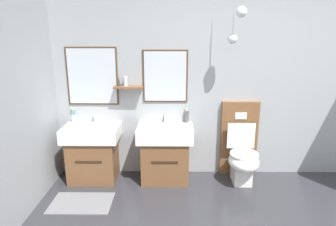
# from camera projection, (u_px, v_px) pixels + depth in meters

# --- Properties ---
(wall_back) EXTENTS (5.13, 0.55, 2.52)m
(wall_back) POSITION_uv_depth(u_px,v_px,m) (244.00, 80.00, 3.80)
(wall_back) COLOR #999EA3
(wall_back) RESTS_ON ground
(bath_mat) EXTENTS (0.68, 0.44, 0.01)m
(bath_mat) POSITION_uv_depth(u_px,v_px,m) (82.00, 203.00, 3.32)
(bath_mat) COLOR slate
(bath_mat) RESTS_ON ground
(vanity_sink_left) EXTENTS (0.69, 0.50, 0.72)m
(vanity_sink_left) POSITION_uv_depth(u_px,v_px,m) (93.00, 151.00, 3.79)
(vanity_sink_left) COLOR brown
(vanity_sink_left) RESTS_ON ground
(tap_on_left_sink) EXTENTS (0.03, 0.13, 0.11)m
(tap_on_left_sink) POSITION_uv_depth(u_px,v_px,m) (95.00, 117.00, 3.86)
(tap_on_left_sink) COLOR silver
(tap_on_left_sink) RESTS_ON vanity_sink_left
(vanity_sink_right) EXTENTS (0.69, 0.50, 0.72)m
(vanity_sink_right) POSITION_uv_depth(u_px,v_px,m) (165.00, 151.00, 3.78)
(vanity_sink_right) COLOR brown
(vanity_sink_right) RESTS_ON ground
(tap_on_right_sink) EXTENTS (0.03, 0.13, 0.11)m
(tap_on_right_sink) POSITION_uv_depth(u_px,v_px,m) (165.00, 117.00, 3.85)
(tap_on_right_sink) COLOR silver
(tap_on_right_sink) RESTS_ON vanity_sink_right
(toilet) EXTENTS (0.48, 0.62, 1.00)m
(toilet) POSITION_uv_depth(u_px,v_px,m) (241.00, 152.00, 3.78)
(toilet) COLOR brown
(toilet) RESTS_ON ground
(toothbrush_cup) EXTENTS (0.07, 0.07, 0.21)m
(toothbrush_cup) POSITION_uv_depth(u_px,v_px,m) (74.00, 118.00, 3.86)
(toothbrush_cup) COLOR silver
(toothbrush_cup) RESTS_ON vanity_sink_left
(soap_dispenser) EXTENTS (0.06, 0.06, 0.19)m
(soap_dispenser) POSITION_uv_depth(u_px,v_px,m) (187.00, 116.00, 3.84)
(soap_dispenser) COLOR #4C4C51
(soap_dispenser) RESTS_ON vanity_sink_right
(folded_hand_towel) EXTENTS (0.22, 0.16, 0.04)m
(folded_hand_towel) POSITION_uv_depth(u_px,v_px,m) (161.00, 128.00, 3.55)
(folded_hand_towel) COLOR white
(folded_hand_towel) RESTS_ON vanity_sink_right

